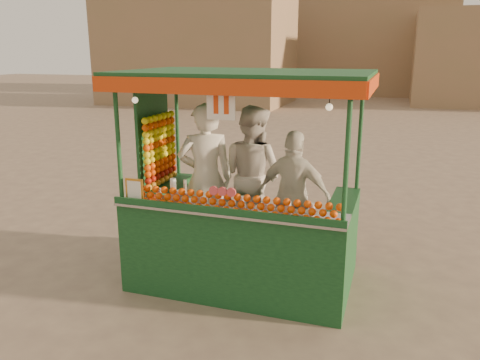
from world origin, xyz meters
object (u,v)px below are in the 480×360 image
(juice_cart, at_px, (237,219))
(vendor_right, at_px, (294,195))
(vendor_middle, at_px, (252,175))
(vendor_left, at_px, (206,178))

(juice_cart, distance_m, vendor_right, 0.78)
(vendor_middle, height_order, vendor_right, vendor_middle)
(juice_cart, height_order, vendor_left, juice_cart)
(juice_cart, bearing_deg, vendor_right, 29.16)
(vendor_left, xyz_separation_m, vendor_right, (1.15, 0.14, -0.16))
(vendor_left, height_order, vendor_middle, vendor_left)
(juice_cart, relative_size, vendor_middle, 1.55)
(vendor_left, distance_m, vendor_middle, 0.69)
(juice_cart, height_order, vendor_right, juice_cart)
(juice_cart, xyz_separation_m, vendor_right, (0.64, 0.36, 0.27))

